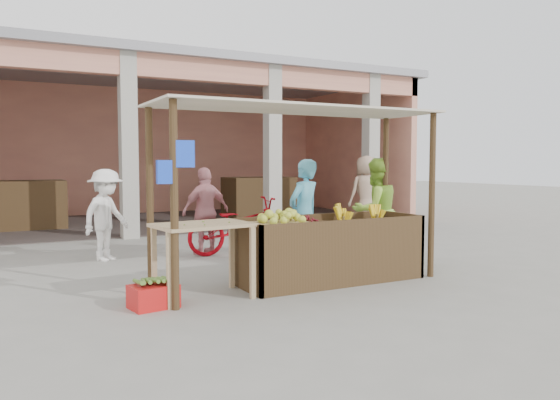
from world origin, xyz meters
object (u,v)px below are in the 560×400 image
fruit_stall (329,252)px  red_crate (153,296)px  side_table (203,235)px  vendor_green (376,208)px  motorcycle (241,225)px  vendor_blue (304,211)px

fruit_stall → red_crate: size_ratio=5.09×
side_table → red_crate: bearing=-172.1°
vendor_green → motorcycle: size_ratio=0.89×
vendor_green → motorcycle: 2.47m
side_table → vendor_blue: (2.00, 0.97, 0.14)m
fruit_stall → side_table: bearing=-177.6°
red_crate → vendor_blue: 3.00m
vendor_blue → motorcycle: bearing=-101.5°
fruit_stall → motorcycle: size_ratio=1.27×
red_crate → fruit_stall: bearing=-3.4°
fruit_stall → red_crate: (-2.55, -0.25, -0.27)m
vendor_green → motorcycle: vendor_green is taller
red_crate → motorcycle: (2.35, 2.87, 0.40)m
side_table → vendor_green: 3.38m
vendor_green → vendor_blue: bearing=-3.1°
fruit_stall → red_crate: bearing=-174.4°
motorcycle → fruit_stall: bearing=-170.1°
fruit_stall → red_crate: fruit_stall is taller
vendor_blue → side_table: bearing=4.3°
red_crate → motorcycle: bearing=41.6°
fruit_stall → side_table: (-1.89, -0.08, 0.37)m
red_crate → vendor_green: (3.94, 1.01, 0.77)m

